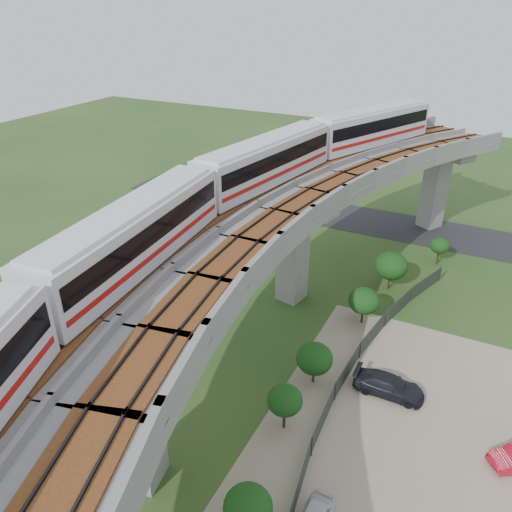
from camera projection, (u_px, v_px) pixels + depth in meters
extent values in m
plane|color=#284D1F|center=(224.00, 363.00, 36.45)|extent=(160.00, 160.00, 0.00)
cube|color=gray|center=(413.00, 452.00, 29.30)|extent=(18.00, 26.00, 0.04)
cube|color=#232326|center=(348.00, 217.00, 60.16)|extent=(60.00, 8.00, 0.03)
cube|color=#99968E|center=(434.00, 192.00, 56.01)|extent=(2.86, 2.93, 8.40)
cube|color=#99968E|center=(442.00, 150.00, 53.77)|extent=(7.21, 5.74, 1.20)
cube|color=#99968E|center=(293.00, 255.00, 42.37)|extent=(2.35, 2.51, 8.40)
cube|color=#99968E|center=(295.00, 203.00, 40.13)|extent=(7.31, 3.58, 1.20)
cube|color=#99968E|center=(136.00, 422.00, 25.90)|extent=(2.35, 2.51, 8.40)
cube|color=#99968E|center=(125.00, 348.00, 23.66)|extent=(7.31, 3.58, 1.20)
cube|color=gray|center=(405.00, 149.00, 50.31)|extent=(16.42, 20.91, 0.80)
cube|color=gray|center=(373.00, 132.00, 52.93)|extent=(8.66, 17.08, 1.00)
cube|color=gray|center=(444.00, 150.00, 46.86)|extent=(8.66, 17.08, 1.00)
cube|color=brown|center=(389.00, 140.00, 51.65)|extent=(10.68, 18.08, 0.12)
cube|color=black|center=(389.00, 139.00, 51.60)|extent=(9.69, 17.59, 0.12)
cube|color=brown|center=(424.00, 149.00, 48.55)|extent=(10.68, 18.08, 0.12)
cube|color=black|center=(424.00, 148.00, 48.49)|extent=(9.69, 17.59, 0.12)
cube|color=gray|center=(286.00, 196.00, 38.73)|extent=(11.77, 20.03, 0.80)
cube|color=gray|center=(242.00, 174.00, 40.52)|extent=(3.22, 18.71, 1.00)
cube|color=gray|center=(337.00, 196.00, 36.11)|extent=(3.22, 18.71, 1.00)
cube|color=brown|center=(263.00, 184.00, 39.65)|extent=(5.44, 19.05, 0.12)
cube|color=black|center=(263.00, 183.00, 39.59)|extent=(4.35, 18.88, 0.12)
cube|color=brown|center=(311.00, 196.00, 37.39)|extent=(5.44, 19.05, 0.12)
cube|color=black|center=(311.00, 194.00, 37.33)|extent=(4.35, 18.88, 0.12)
cube|color=gray|center=(136.00, 315.00, 24.30)|extent=(11.77, 20.03, 0.80)
cube|color=gray|center=(59.00, 286.00, 25.05)|extent=(3.22, 18.71, 1.00)
cube|color=gray|center=(218.00, 316.00, 22.71)|extent=(3.22, 18.71, 1.00)
cube|color=brown|center=(96.00, 300.00, 24.68)|extent=(5.44, 19.05, 0.12)
cube|color=black|center=(96.00, 298.00, 24.63)|extent=(4.35, 18.88, 0.12)
cube|color=brown|center=(177.00, 316.00, 23.49)|extent=(5.44, 19.05, 0.12)
cube|color=black|center=(176.00, 313.00, 23.43)|extent=(4.35, 18.88, 0.12)
cube|color=silver|center=(134.00, 236.00, 27.06)|extent=(4.05, 15.18, 3.20)
cube|color=silver|center=(130.00, 207.00, 26.27)|extent=(3.44, 14.39, 0.22)
cube|color=black|center=(133.00, 229.00, 26.85)|extent=(4.05, 14.59, 1.15)
cube|color=red|center=(136.00, 248.00, 27.41)|extent=(4.05, 14.59, 0.30)
cube|color=black|center=(137.00, 260.00, 27.74)|extent=(3.05, 12.87, 0.28)
cube|color=silver|center=(267.00, 161.00, 39.14)|extent=(5.05, 15.24, 3.20)
cube|color=silver|center=(267.00, 140.00, 38.35)|extent=(4.40, 14.41, 0.22)
cube|color=black|center=(267.00, 156.00, 38.93)|extent=(5.02, 14.66, 1.15)
cube|color=red|center=(266.00, 170.00, 39.49)|extent=(5.02, 14.66, 0.30)
cube|color=black|center=(266.00, 179.00, 39.82)|extent=(3.91, 12.89, 0.28)
cube|color=silver|center=(372.00, 127.00, 49.20)|extent=(8.47, 14.83, 3.20)
cube|color=silver|center=(374.00, 109.00, 48.41)|extent=(7.67, 13.93, 0.22)
cube|color=black|center=(372.00, 122.00, 48.99)|extent=(8.28, 14.30, 1.15)
cube|color=red|center=(371.00, 135.00, 49.55)|extent=(8.28, 14.30, 0.30)
cube|color=black|center=(370.00, 142.00, 49.88)|extent=(6.83, 12.45, 0.28)
cylinder|color=#2D382D|center=(441.00, 274.00, 46.49)|extent=(0.08, 0.08, 1.50)
cube|color=#2D382D|center=(427.00, 283.00, 45.01)|extent=(1.69, 4.77, 1.40)
cylinder|color=#2D382D|center=(413.00, 293.00, 43.45)|extent=(0.08, 0.08, 1.50)
cube|color=#2D382D|center=(399.00, 305.00, 41.82)|extent=(1.23, 4.91, 1.40)
cylinder|color=#2D382D|center=(386.00, 318.00, 40.12)|extent=(0.08, 0.08, 1.50)
cube|color=#2D382D|center=(373.00, 333.00, 38.36)|extent=(0.75, 4.99, 1.40)
cylinder|color=#2D382D|center=(360.00, 350.00, 36.54)|extent=(0.08, 0.08, 1.50)
cube|color=#2D382D|center=(348.00, 369.00, 34.66)|extent=(0.27, 5.04, 1.40)
cylinder|color=#2D382D|center=(336.00, 392.00, 32.73)|extent=(0.08, 0.08, 1.50)
cube|color=#2D382D|center=(324.00, 417.00, 30.75)|extent=(0.27, 5.04, 1.40)
cylinder|color=#2D382D|center=(312.00, 447.00, 28.73)|extent=(0.08, 0.08, 1.50)
cube|color=#2D382D|center=(301.00, 482.00, 26.67)|extent=(0.75, 4.99, 1.40)
cylinder|color=#382314|center=(437.00, 257.00, 49.37)|extent=(0.18, 0.18, 1.53)
ellipsoid|color=#133912|center=(440.00, 245.00, 48.75)|extent=(1.89, 1.89, 1.60)
cylinder|color=#382314|center=(389.00, 281.00, 45.26)|extent=(0.18, 0.18, 1.51)
ellipsoid|color=#133912|center=(391.00, 266.00, 44.49)|extent=(2.95, 2.95, 2.51)
cylinder|color=#382314|center=(362.00, 316.00, 40.59)|extent=(0.18, 0.18, 1.36)
ellipsoid|color=#133912|center=(364.00, 301.00, 39.92)|extent=(2.51, 2.51, 2.13)
cylinder|color=#382314|center=(313.00, 375.00, 34.33)|extent=(0.18, 0.18, 1.30)
ellipsoid|color=#133912|center=(314.00, 359.00, 33.68)|extent=(2.51, 2.51, 2.14)
cylinder|color=#382314|center=(284.00, 418.00, 30.62)|extent=(0.18, 0.18, 1.62)
ellipsoid|color=#133912|center=(285.00, 400.00, 29.93)|extent=(2.19, 2.19, 1.86)
ellipsoid|color=#133912|center=(248.00, 507.00, 24.39)|extent=(2.47, 2.47, 2.10)
imported|color=black|center=(389.00, 385.00, 33.30)|extent=(4.71, 1.96, 1.36)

